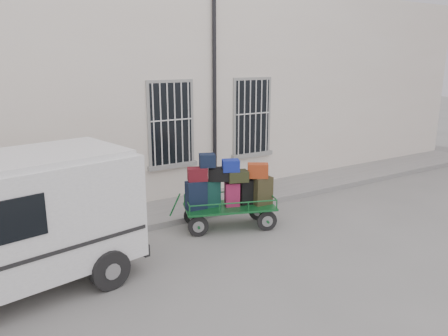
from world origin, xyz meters
name	(u,v)px	position (x,y,z in m)	size (l,w,h in m)	color
ground	(244,234)	(0.00, 0.00, 0.00)	(80.00, 80.00, 0.00)	slate
building	(148,90)	(0.00, 5.50, 3.00)	(24.00, 5.15, 6.00)	beige
sidewalk	(199,205)	(0.00, 2.20, 0.07)	(24.00, 1.70, 0.15)	slate
luggage_cart	(228,191)	(-0.09, 0.55, 0.92)	(2.53, 1.63, 1.84)	black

